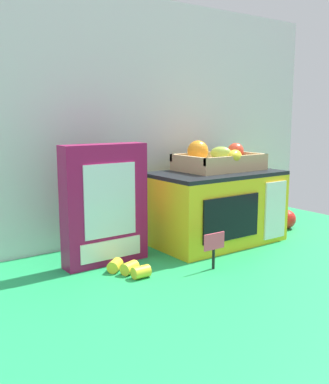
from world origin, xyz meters
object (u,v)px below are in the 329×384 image
at_px(cookie_set_box, 105,205).
at_px(loose_toy_banana, 128,268).
at_px(food_groups_crate, 218,161).
at_px(price_sign, 214,245).
at_px(loose_toy_apple, 286,219).
at_px(toy_microwave, 215,207).

height_order(cookie_set_box, loose_toy_banana, cookie_set_box).
xyz_separation_m(food_groups_crate, price_sign, (-0.22, -0.23, -0.20)).
distance_m(loose_toy_banana, loose_toy_apple, 0.73).
bearing_deg(price_sign, loose_toy_apple, 18.87).
bearing_deg(loose_toy_banana, food_groups_crate, 17.10).
xyz_separation_m(toy_microwave, loose_toy_banana, (-0.39, -0.10, -0.10)).
relative_size(toy_microwave, loose_toy_apple, 6.04).
height_order(food_groups_crate, price_sign, food_groups_crate).
bearing_deg(toy_microwave, loose_toy_apple, -4.27).
relative_size(price_sign, loose_toy_apple, 1.44).
bearing_deg(loose_toy_banana, toy_microwave, 14.33).
bearing_deg(food_groups_crate, toy_microwave, -139.68).
bearing_deg(loose_toy_apple, cookie_set_box, 176.85).
bearing_deg(price_sign, toy_microwave, 47.48).
height_order(price_sign, loose_toy_apple, price_sign).
height_order(cookie_set_box, price_sign, cookie_set_box).
height_order(toy_microwave, loose_toy_banana, toy_microwave).
height_order(cookie_set_box, loose_toy_apple, cookie_set_box).
height_order(food_groups_crate, cookie_set_box, cookie_set_box).
xyz_separation_m(toy_microwave, cookie_set_box, (-0.40, 0.02, 0.05)).
bearing_deg(loose_toy_banana, cookie_set_box, 91.87).
bearing_deg(cookie_set_box, loose_toy_banana, -88.13).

